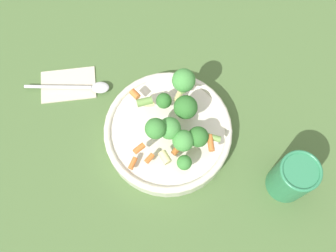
# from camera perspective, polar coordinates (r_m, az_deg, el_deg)

# --- Properties ---
(ground_plane) EXTENTS (3.00, 3.00, 0.00)m
(ground_plane) POSITION_cam_1_polar(r_m,az_deg,el_deg) (0.78, -0.00, -1.41)
(ground_plane) COLOR #4C6B38
(bowl) EXTENTS (0.25, 0.25, 0.04)m
(bowl) POSITION_cam_1_polar(r_m,az_deg,el_deg) (0.76, -0.00, -0.86)
(bowl) COLOR silver
(bowl) RESTS_ON ground_plane
(pasta_salad) EXTENTS (0.18, 0.18, 0.09)m
(pasta_salad) POSITION_cam_1_polar(r_m,az_deg,el_deg) (0.70, 1.41, 0.91)
(pasta_salad) COLOR #8CB766
(pasta_salad) RESTS_ON bowl
(cup) EXTENTS (0.07, 0.07, 0.11)m
(cup) POSITION_cam_1_polar(r_m,az_deg,el_deg) (0.74, 17.64, -7.13)
(cup) COLOR #2D7F51
(cup) RESTS_ON ground_plane
(napkin) EXTENTS (0.08, 0.12, 0.01)m
(napkin) POSITION_cam_1_polar(r_m,az_deg,el_deg) (0.85, -14.28, 5.86)
(napkin) COLOR beige
(napkin) RESTS_ON ground_plane
(spoon) EXTENTS (0.05, 0.17, 0.01)m
(spoon) POSITION_cam_1_polar(r_m,az_deg,el_deg) (0.83, -12.29, 5.52)
(spoon) COLOR silver
(spoon) RESTS_ON napkin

